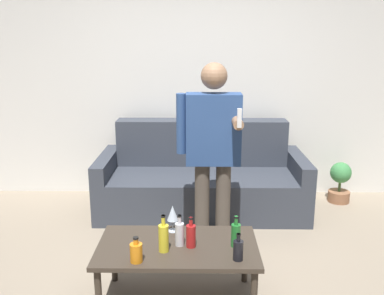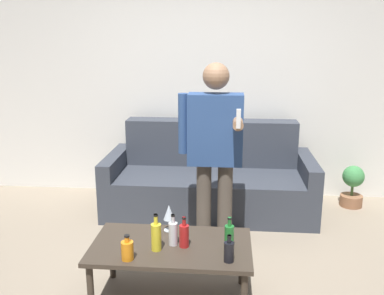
{
  "view_description": "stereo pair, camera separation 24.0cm",
  "coord_description": "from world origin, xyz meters",
  "px_view_note": "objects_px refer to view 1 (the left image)",
  "views": [
    {
      "loc": [
        0.07,
        -2.77,
        1.77
      ],
      "look_at": [
        0.03,
        0.41,
        0.95
      ],
      "focal_mm": 40.0,
      "sensor_mm": 36.0,
      "label": 1
    },
    {
      "loc": [
        0.31,
        -2.75,
        1.77
      ],
      "look_at": [
        0.03,
        0.41,
        0.95
      ],
      "focal_mm": 40.0,
      "sensor_mm": 36.0,
      "label": 2
    }
  ],
  "objects_px": {
    "couch": "(202,179)",
    "bottle_orange": "(164,237)",
    "coffee_table": "(178,251)",
    "person_standing_front": "(213,145)"
  },
  "relations": [
    {
      "from": "person_standing_front",
      "to": "coffee_table",
      "type": "bearing_deg",
      "value": -108.4
    },
    {
      "from": "couch",
      "to": "coffee_table",
      "type": "xyz_separation_m",
      "value": [
        -0.18,
        -1.67,
        0.06
      ]
    },
    {
      "from": "couch",
      "to": "bottle_orange",
      "type": "height_order",
      "value": "couch"
    },
    {
      "from": "bottle_orange",
      "to": "coffee_table",
      "type": "bearing_deg",
      "value": 44.0
    },
    {
      "from": "couch",
      "to": "coffee_table",
      "type": "height_order",
      "value": "couch"
    },
    {
      "from": "coffee_table",
      "to": "person_standing_front",
      "type": "relative_size",
      "value": 0.68
    },
    {
      "from": "couch",
      "to": "person_standing_front",
      "type": "bearing_deg",
      "value": -85.25
    },
    {
      "from": "couch",
      "to": "coffee_table",
      "type": "distance_m",
      "value": 1.68
    },
    {
      "from": "couch",
      "to": "person_standing_front",
      "type": "relative_size",
      "value": 1.33
    },
    {
      "from": "couch",
      "to": "coffee_table",
      "type": "bearing_deg",
      "value": -96.11
    }
  ]
}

